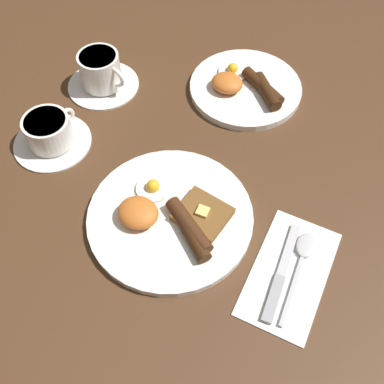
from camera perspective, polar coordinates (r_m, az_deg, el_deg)
The scene contains 8 objects.
ground_plane at distance 0.79m, azimuth -2.75°, elevation -3.46°, with size 3.00×3.00×0.00m, color #4C301C.
breakfast_plate_near at distance 0.78m, azimuth -2.75°, elevation -3.16°, with size 0.29×0.29×0.05m.
breakfast_plate_far at distance 0.99m, azimuth 6.78°, elevation 13.10°, with size 0.24×0.24×0.04m.
teacup_near at distance 0.91m, azimuth -17.61°, elevation 7.09°, with size 0.15×0.15×0.06m.
teacup_far at distance 1.00m, azimuth -11.44°, elevation 14.53°, with size 0.15×0.15×0.08m.
napkin at distance 0.76m, azimuth 12.16°, elevation -10.29°, with size 0.12×0.21×0.01m, color white.
knife at distance 0.75m, azimuth 11.14°, elevation -10.49°, with size 0.03×0.18×0.01m.
spoon at distance 0.77m, azimuth 13.97°, elevation -7.66°, with size 0.04×0.17×0.01m.
Camera 1 is at (0.22, -0.34, 0.68)m, focal length 42.00 mm.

